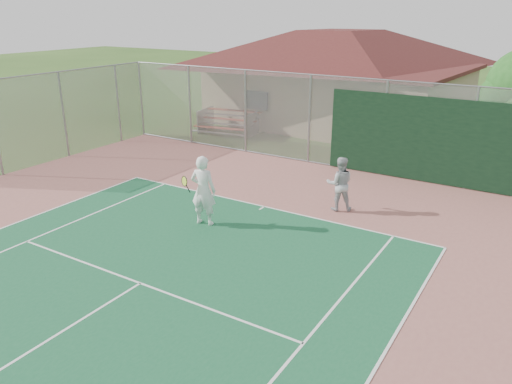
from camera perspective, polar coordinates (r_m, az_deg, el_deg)
back_fence at (r=18.85m, az=14.66°, el=6.71°), size 20.08×0.11×3.53m
side_fence_left at (r=22.19m, az=-21.13°, el=8.19°), size 0.08×9.00×3.50m
clubhouse at (r=27.28m, az=9.43°, el=13.78°), size 14.03×9.95×5.77m
bleachers at (r=25.09m, az=-3.28°, el=8.03°), size 3.16×2.12×1.10m
player_white_front at (r=14.16m, az=-6.06°, el=0.11°), size 1.01×0.72×2.03m
player_grey_back at (r=15.36m, az=9.54°, el=0.86°), size 1.02×0.95×1.68m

